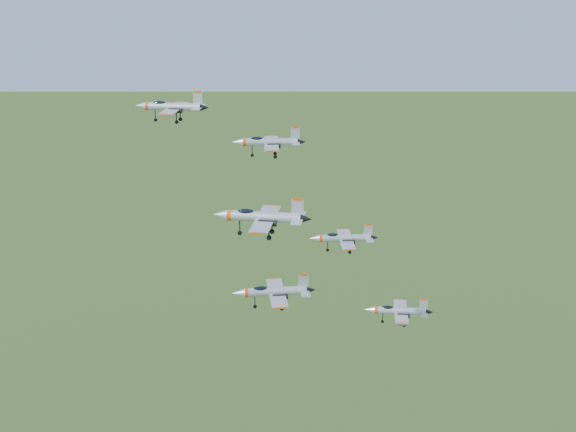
# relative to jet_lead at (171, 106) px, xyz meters

# --- Properties ---
(jet_lead) EXTENTS (13.84, 11.36, 3.71)m
(jet_lead) POSITION_rel_jet_lead_xyz_m (0.00, 0.00, 0.00)
(jet_lead) COLOR #B4B9C1
(jet_left_high) EXTENTS (12.23, 10.25, 3.28)m
(jet_left_high) POSITION_rel_jet_lead_xyz_m (19.93, -11.95, -2.94)
(jet_left_high) COLOR #B4B9C1
(jet_right_high) EXTENTS (13.70, 11.23, 3.68)m
(jet_right_high) POSITION_rel_jet_lead_xyz_m (23.45, -37.77, -6.93)
(jet_right_high) COLOR #B4B9C1
(jet_left_low) EXTENTS (11.97, 10.05, 3.21)m
(jet_left_low) POSITION_rel_jet_lead_xyz_m (32.48, -9.94, -19.87)
(jet_left_low) COLOR #B4B9C1
(jet_right_low) EXTENTS (13.08, 11.09, 3.54)m
(jet_right_low) POSITION_rel_jet_lead_xyz_m (22.96, -25.70, -23.50)
(jet_right_low) COLOR #B4B9C1
(jet_trail) EXTENTS (11.85, 9.78, 3.17)m
(jet_trail) POSITION_rel_jet_lead_xyz_m (42.45, -12.61, -31.68)
(jet_trail) COLOR #B4B9C1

